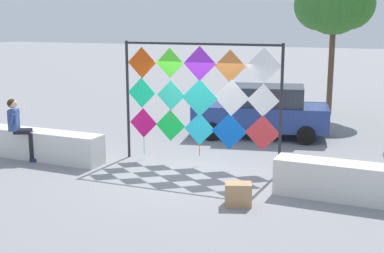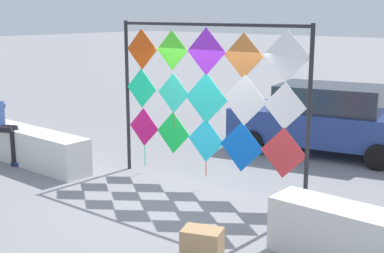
{
  "view_description": "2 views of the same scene",
  "coord_description": "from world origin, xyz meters",
  "px_view_note": "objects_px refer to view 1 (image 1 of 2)",
  "views": [
    {
      "loc": [
        4.67,
        -10.33,
        3.44
      ],
      "look_at": [
        -0.09,
        0.46,
        1.01
      ],
      "focal_mm": 47.68,
      "sensor_mm": 36.0,
      "label": 1
    },
    {
      "loc": [
        5.68,
        -6.41,
        3.14
      ],
      "look_at": [
        -0.22,
        0.61,
        1.15
      ],
      "focal_mm": 49.41,
      "sensor_mm": 36.0,
      "label": 2
    }
  ],
  "objects_px": {
    "kite_display_rack": "(201,93)",
    "cardboard_box_large": "(238,194)",
    "seated_vendor": "(19,124)",
    "tree_far_right": "(333,2)",
    "parked_car": "(262,111)"
  },
  "relations": [
    {
      "from": "seated_vendor",
      "to": "cardboard_box_large",
      "type": "distance_m",
      "value": 6.09
    },
    {
      "from": "parked_car",
      "to": "cardboard_box_large",
      "type": "xyz_separation_m",
      "value": [
        1.28,
        -5.97,
        -0.57
      ]
    },
    {
      "from": "parked_car",
      "to": "tree_far_right",
      "type": "xyz_separation_m",
      "value": [
        1.25,
        4.6,
        3.33
      ]
    },
    {
      "from": "parked_car",
      "to": "tree_far_right",
      "type": "bearing_deg",
      "value": 74.75
    },
    {
      "from": "kite_display_rack",
      "to": "cardboard_box_large",
      "type": "xyz_separation_m",
      "value": [
        1.74,
        -2.3,
        -1.55
      ]
    },
    {
      "from": "seated_vendor",
      "to": "tree_far_right",
      "type": "xyz_separation_m",
      "value": [
        5.97,
        9.79,
        3.18
      ]
    },
    {
      "from": "seated_vendor",
      "to": "tree_far_right",
      "type": "height_order",
      "value": "tree_far_right"
    },
    {
      "from": "seated_vendor",
      "to": "tree_far_right",
      "type": "bearing_deg",
      "value": 58.65
    },
    {
      "from": "parked_car",
      "to": "tree_far_right",
      "type": "distance_m",
      "value": 5.81
    },
    {
      "from": "seated_vendor",
      "to": "tree_far_right",
      "type": "distance_m",
      "value": 11.9
    },
    {
      "from": "seated_vendor",
      "to": "cardboard_box_large",
      "type": "xyz_separation_m",
      "value": [
        6.0,
        -0.78,
        -0.72
      ]
    },
    {
      "from": "cardboard_box_large",
      "to": "parked_car",
      "type": "bearing_deg",
      "value": 102.13
    },
    {
      "from": "kite_display_rack",
      "to": "cardboard_box_large",
      "type": "relative_size",
      "value": 7.93
    },
    {
      "from": "kite_display_rack",
      "to": "cardboard_box_large",
      "type": "height_order",
      "value": "kite_display_rack"
    },
    {
      "from": "seated_vendor",
      "to": "tree_far_right",
      "type": "relative_size",
      "value": 0.3
    }
  ]
}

